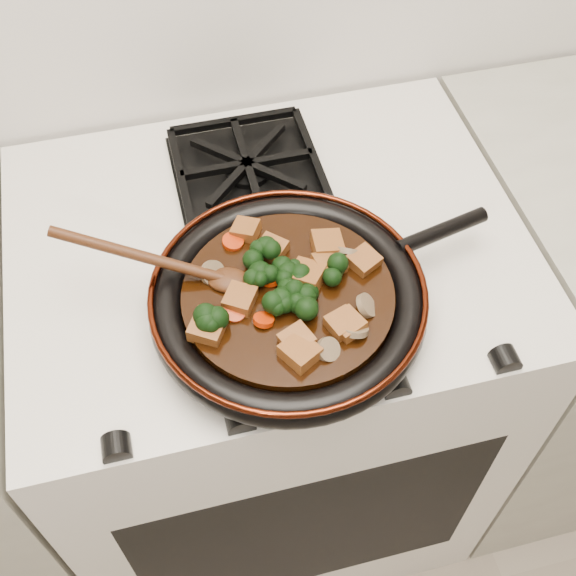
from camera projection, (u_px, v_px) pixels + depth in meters
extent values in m
cube|color=silver|center=(273.00, 389.00, 1.42)|extent=(0.76, 0.60, 0.90)
cylinder|color=black|center=(288.00, 305.00, 0.95)|extent=(0.34, 0.34, 0.01)
torus|color=black|center=(288.00, 301.00, 0.94)|extent=(0.36, 0.36, 0.04)
torus|color=#451609|center=(288.00, 291.00, 0.93)|extent=(0.36, 0.36, 0.01)
cylinder|color=black|center=(442.00, 231.00, 1.00)|extent=(0.14, 0.05, 0.02)
cylinder|color=black|center=(288.00, 298.00, 0.94)|extent=(0.28, 0.28, 0.02)
cube|color=brown|center=(300.00, 352.00, 0.87)|extent=(0.05, 0.06, 0.03)
cube|color=brown|center=(208.00, 327.00, 0.89)|extent=(0.06, 0.06, 0.03)
cube|color=brown|center=(329.00, 264.00, 0.95)|extent=(0.05, 0.04, 0.03)
cube|color=brown|center=(240.00, 300.00, 0.91)|extent=(0.05, 0.05, 0.02)
cube|color=brown|center=(307.00, 276.00, 0.94)|extent=(0.06, 0.06, 0.03)
cube|color=brown|center=(364.00, 261.00, 0.95)|extent=(0.05, 0.05, 0.02)
cube|color=brown|center=(297.00, 341.00, 0.88)|extent=(0.05, 0.05, 0.02)
cube|color=brown|center=(246.00, 230.00, 0.99)|extent=(0.05, 0.05, 0.02)
cube|color=brown|center=(272.00, 249.00, 0.96)|extent=(0.05, 0.05, 0.02)
cube|color=brown|center=(342.00, 324.00, 0.89)|extent=(0.04, 0.04, 0.02)
cube|color=brown|center=(348.00, 325.00, 0.89)|extent=(0.05, 0.05, 0.02)
cube|color=brown|center=(327.00, 245.00, 0.97)|extent=(0.05, 0.05, 0.03)
cylinder|color=#B52705|center=(337.00, 253.00, 0.96)|extent=(0.03, 0.03, 0.01)
cylinder|color=#B52705|center=(264.00, 320.00, 0.90)|extent=(0.03, 0.03, 0.02)
cylinder|color=#B52705|center=(233.00, 242.00, 0.98)|extent=(0.03, 0.03, 0.01)
cylinder|color=#B52705|center=(271.00, 277.00, 0.94)|extent=(0.03, 0.03, 0.01)
cylinder|color=#B52705|center=(235.00, 312.00, 0.91)|extent=(0.03, 0.03, 0.02)
cylinder|color=#B52705|center=(305.00, 273.00, 0.94)|extent=(0.03, 0.03, 0.02)
cylinder|color=brown|center=(213.00, 273.00, 0.94)|extent=(0.04, 0.04, 0.03)
cylinder|color=brown|center=(366.00, 306.00, 0.91)|extent=(0.04, 0.04, 0.03)
cylinder|color=brown|center=(328.00, 349.00, 0.87)|extent=(0.04, 0.04, 0.03)
cylinder|color=brown|center=(354.00, 330.00, 0.89)|extent=(0.05, 0.05, 0.02)
cylinder|color=brown|center=(348.00, 252.00, 0.96)|extent=(0.05, 0.04, 0.03)
ellipsoid|color=#42200E|center=(228.00, 280.00, 0.94)|extent=(0.07, 0.06, 0.02)
cylinder|color=#42200E|center=(140.00, 256.00, 0.92)|extent=(0.02, 0.02, 0.23)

